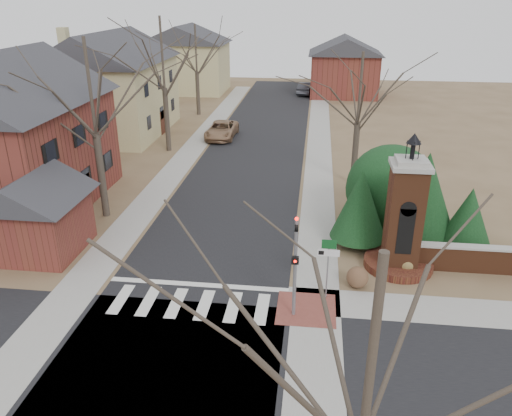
# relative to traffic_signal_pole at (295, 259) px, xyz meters

# --- Properties ---
(ground) EXTENTS (120.00, 120.00, 0.00)m
(ground) POSITION_rel_traffic_signal_pole_xyz_m (-4.30, -0.57, -2.59)
(ground) COLOR brown
(ground) RESTS_ON ground
(main_street) EXTENTS (8.00, 70.00, 0.01)m
(main_street) POSITION_rel_traffic_signal_pole_xyz_m (-4.30, 21.43, -2.58)
(main_street) COLOR black
(main_street) RESTS_ON ground
(cross_street) EXTENTS (120.00, 8.00, 0.01)m
(cross_street) POSITION_rel_traffic_signal_pole_xyz_m (-4.30, -3.57, -2.58)
(cross_street) COLOR black
(cross_street) RESTS_ON ground
(crosswalk_zone) EXTENTS (8.00, 2.20, 0.02)m
(crosswalk_zone) POSITION_rel_traffic_signal_pole_xyz_m (-4.30, 0.23, -2.58)
(crosswalk_zone) COLOR silver
(crosswalk_zone) RESTS_ON ground
(stop_bar) EXTENTS (8.00, 0.35, 0.02)m
(stop_bar) POSITION_rel_traffic_signal_pole_xyz_m (-4.30, 1.73, -2.58)
(stop_bar) COLOR silver
(stop_bar) RESTS_ON ground
(sidewalk_right_main) EXTENTS (2.00, 60.00, 0.02)m
(sidewalk_right_main) POSITION_rel_traffic_signal_pole_xyz_m (0.90, 21.43, -2.58)
(sidewalk_right_main) COLOR gray
(sidewalk_right_main) RESTS_ON ground
(sidewalk_left) EXTENTS (2.00, 60.00, 0.02)m
(sidewalk_left) POSITION_rel_traffic_signal_pole_xyz_m (-9.50, 21.43, -2.58)
(sidewalk_left) COLOR gray
(sidewalk_left) RESTS_ON ground
(curb_apron) EXTENTS (2.40, 2.40, 0.02)m
(curb_apron) POSITION_rel_traffic_signal_pole_xyz_m (0.50, 0.43, -2.57)
(curb_apron) COLOR brown
(curb_apron) RESTS_ON ground
(traffic_signal_pole) EXTENTS (0.28, 0.41, 4.50)m
(traffic_signal_pole) POSITION_rel_traffic_signal_pole_xyz_m (0.00, 0.00, 0.00)
(traffic_signal_pole) COLOR slate
(traffic_signal_pole) RESTS_ON ground
(sign_post) EXTENTS (0.90, 0.07, 2.75)m
(sign_post) POSITION_rel_traffic_signal_pole_xyz_m (1.29, 1.41, -0.64)
(sign_post) COLOR slate
(sign_post) RESTS_ON ground
(brick_gate_monument) EXTENTS (3.20, 3.20, 6.47)m
(brick_gate_monument) POSITION_rel_traffic_signal_pole_xyz_m (4.70, 4.42, -0.42)
(brick_gate_monument) COLOR brown
(brick_gate_monument) RESTS_ON ground
(brick_garden_wall) EXTENTS (7.50, 0.50, 1.30)m
(brick_garden_wall) POSITION_rel_traffic_signal_pole_xyz_m (9.20, 4.43, -1.93)
(brick_garden_wall) COLOR brown
(brick_garden_wall) RESTS_ON ground
(house_brick_left) EXTENTS (9.80, 11.80, 9.42)m
(house_brick_left) POSITION_rel_traffic_signal_pole_xyz_m (-17.31, 9.42, 2.07)
(house_brick_left) COLOR brown
(house_brick_left) RESTS_ON ground
(house_stucco_left) EXTENTS (9.80, 12.80, 9.28)m
(house_stucco_left) POSITION_rel_traffic_signal_pole_xyz_m (-17.80, 26.42, 2.01)
(house_stucco_left) COLOR #C0B680
(house_stucco_left) RESTS_ON ground
(garage_left) EXTENTS (4.80, 4.80, 4.29)m
(garage_left) POSITION_rel_traffic_signal_pole_xyz_m (-12.82, 3.92, -0.35)
(garage_left) COLOR brown
(garage_left) RESTS_ON ground
(house_distant_left) EXTENTS (10.80, 8.80, 8.53)m
(house_distant_left) POSITION_rel_traffic_signal_pole_xyz_m (-16.31, 47.42, 1.66)
(house_distant_left) COLOR #C0B680
(house_distant_left) RESTS_ON ground
(house_distant_right) EXTENTS (8.80, 8.80, 7.30)m
(house_distant_right) POSITION_rel_traffic_signal_pole_xyz_m (3.69, 47.42, 1.06)
(house_distant_right) COLOR brown
(house_distant_right) RESTS_ON ground
(evergreen_near) EXTENTS (2.80, 2.80, 4.10)m
(evergreen_near) POSITION_rel_traffic_signal_pole_xyz_m (2.90, 6.43, -0.29)
(evergreen_near) COLOR #473D33
(evergreen_near) RESTS_ON ground
(evergreen_mid) EXTENTS (3.40, 3.40, 4.70)m
(evergreen_mid) POSITION_rel_traffic_signal_pole_xyz_m (6.20, 7.63, 0.01)
(evergreen_mid) COLOR #473D33
(evergreen_mid) RESTS_ON ground
(evergreen_far) EXTENTS (2.40, 2.40, 3.30)m
(evergreen_far) POSITION_rel_traffic_signal_pole_xyz_m (8.20, 6.63, -0.69)
(evergreen_far) COLOR #473D33
(evergreen_far) RESTS_ON ground
(evergreen_mass) EXTENTS (4.80, 4.80, 4.80)m
(evergreen_mass) POSITION_rel_traffic_signal_pole_xyz_m (4.70, 8.93, -0.19)
(evergreen_mass) COLOR black
(evergreen_mass) RESTS_ON ground
(bare_tree_0) EXTENTS (8.05, 8.05, 11.15)m
(bare_tree_0) POSITION_rel_traffic_signal_pole_xyz_m (-11.30, 8.43, 5.11)
(bare_tree_0) COLOR #473D33
(bare_tree_0) RESTS_ON ground
(bare_tree_1) EXTENTS (8.40, 8.40, 11.64)m
(bare_tree_1) POSITION_rel_traffic_signal_pole_xyz_m (-11.30, 21.43, 5.44)
(bare_tree_1) COLOR #473D33
(bare_tree_1) RESTS_ON ground
(bare_tree_2) EXTENTS (7.35, 7.35, 10.19)m
(bare_tree_2) POSITION_rel_traffic_signal_pole_xyz_m (-11.80, 34.43, 4.44)
(bare_tree_2) COLOR #473D33
(bare_tree_2) RESTS_ON ground
(bare_tree_3) EXTENTS (7.00, 7.00, 9.70)m
(bare_tree_3) POSITION_rel_traffic_signal_pole_xyz_m (3.20, 15.43, 4.10)
(bare_tree_3) COLOR #473D33
(bare_tree_3) RESTS_ON ground
(bare_tree_4) EXTENTS (6.65, 6.65, 9.21)m
(bare_tree_4) POSITION_rel_traffic_signal_pole_xyz_m (1.70, -9.57, 3.77)
(bare_tree_4) COLOR #473D33
(bare_tree_4) RESTS_ON ground
(pickup_truck) EXTENTS (2.46, 5.17, 1.42)m
(pickup_truck) POSITION_rel_traffic_signal_pole_xyz_m (-7.70, 25.69, -1.87)
(pickup_truck) COLOR #997453
(pickup_truck) RESTS_ON ground
(distant_car) EXTENTS (2.27, 4.76, 1.51)m
(distant_car) POSITION_rel_traffic_signal_pole_xyz_m (-0.90, 47.03, -1.83)
(distant_car) COLOR #393B42
(distant_car) RESTS_ON ground
(dry_shrub_left) EXTENTS (0.96, 0.96, 0.96)m
(dry_shrub_left) POSITION_rel_traffic_signal_pole_xyz_m (2.66, 2.43, -2.11)
(dry_shrub_left) COLOR brown
(dry_shrub_left) RESTS_ON ground
(dry_shrub_right) EXTENTS (0.87, 0.87, 0.87)m
(dry_shrub_right) POSITION_rel_traffic_signal_pole_xyz_m (5.00, 4.03, -2.15)
(dry_shrub_right) COLOR olive
(dry_shrub_right) RESTS_ON ground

